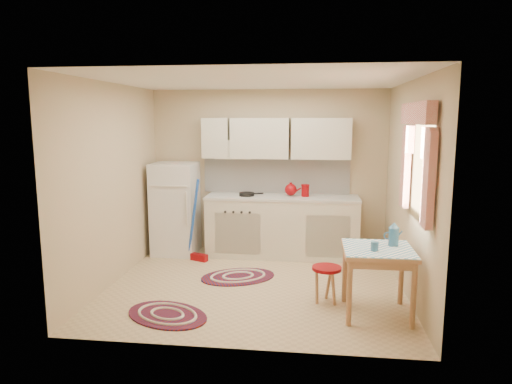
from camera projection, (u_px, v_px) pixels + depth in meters
room_shell at (270, 157)px, 5.66m from camera, size 3.64×3.60×2.52m
fridge at (175, 209)px, 6.98m from camera, size 0.65×0.60×1.40m
broom at (198, 221)px, 6.60m from camera, size 0.30×0.22×1.20m
base_cabinets at (282, 227)px, 6.87m from camera, size 2.25×0.60×0.88m
countertop at (282, 197)px, 6.80m from camera, size 2.27×0.62×0.04m
frying_pan at (247, 194)px, 6.81m from camera, size 0.28×0.28×0.05m
red_kettle at (291, 190)px, 6.77m from camera, size 0.20×0.18×0.20m
red_canister at (305, 191)px, 6.74m from camera, size 0.12×0.12×0.16m
table at (377, 282)px, 4.81m from camera, size 0.72×0.72×0.72m
stool at (326, 285)px, 5.14m from camera, size 0.41×0.41×0.42m
coffee_pot at (394, 234)px, 4.83m from camera, size 0.15×0.14×0.27m
mug at (375, 247)px, 4.65m from camera, size 0.10×0.10×0.10m
rug_center at (238, 277)px, 5.99m from camera, size 1.17×1.01×0.02m
rug_left at (167, 315)px, 4.83m from camera, size 1.13×0.97×0.02m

